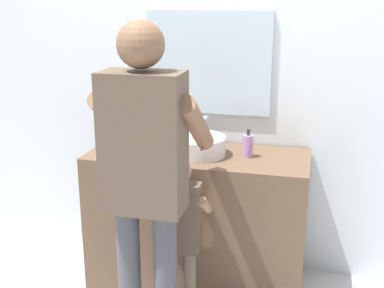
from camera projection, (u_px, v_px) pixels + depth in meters
back_wall at (210, 61)px, 3.13m from camera, size 4.40×0.10×2.70m
vanity_cabinet at (198, 219)px, 3.10m from camera, size 1.30×0.54×0.84m
sink_basin at (197, 145)px, 2.94m from camera, size 0.34×0.34×0.11m
faucet at (205, 132)px, 3.13m from camera, size 0.18×0.14×0.18m
toothbrush_cup at (137, 137)px, 3.13m from camera, size 0.07×0.07×0.21m
soap_bottle at (248, 146)px, 2.90m from camera, size 0.06×0.06×0.16m
child_toddler at (181, 226)px, 2.68m from camera, size 0.29×0.29×0.94m
adult_parent at (145, 163)px, 2.36m from camera, size 0.51×0.54×1.65m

